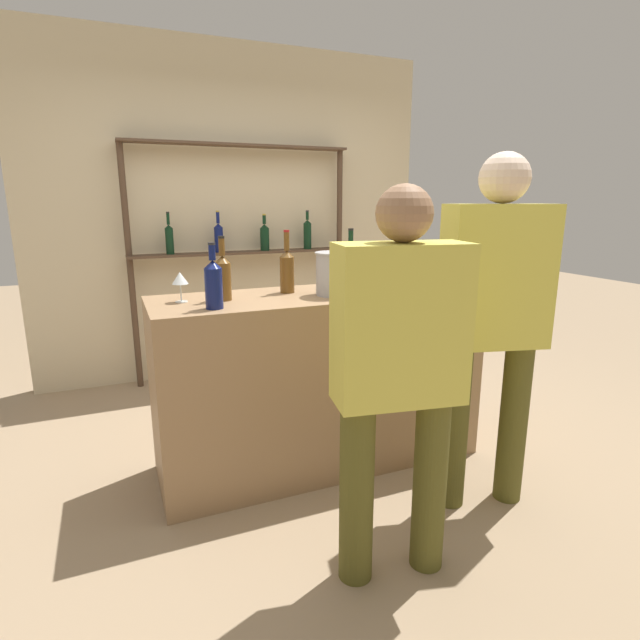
% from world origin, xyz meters
% --- Properties ---
extents(ground_plane, '(16.00, 16.00, 0.00)m').
position_xyz_m(ground_plane, '(0.00, 0.00, 0.00)').
color(ground_plane, '#9E8466').
extents(bar_counter, '(1.85, 0.60, 1.02)m').
position_xyz_m(bar_counter, '(0.00, 0.00, 0.51)').
color(bar_counter, '#997551').
rests_on(bar_counter, ground_plane).
extents(back_wall, '(3.45, 0.12, 2.80)m').
position_xyz_m(back_wall, '(0.00, 1.90, 1.40)').
color(back_wall, beige).
rests_on(back_wall, ground_plane).
extents(back_shelf, '(1.89, 0.18, 1.98)m').
position_xyz_m(back_shelf, '(0.01, 1.72, 1.29)').
color(back_shelf, '#4C3828').
rests_on(back_shelf, ground_plane).
extents(counter_bottle_0, '(0.08, 0.08, 0.35)m').
position_xyz_m(counter_bottle_0, '(-0.16, 0.09, 1.15)').
color(counter_bottle_0, brown).
rests_on(counter_bottle_0, bar_counter).
extents(counter_bottle_1, '(0.08, 0.08, 0.34)m').
position_xyz_m(counter_bottle_1, '(0.27, 0.16, 1.15)').
color(counter_bottle_1, black).
rests_on(counter_bottle_1, bar_counter).
extents(counter_bottle_2, '(0.08, 0.08, 0.31)m').
position_xyz_m(counter_bottle_2, '(-0.62, -0.17, 1.15)').
color(counter_bottle_2, '#0F1956').
rests_on(counter_bottle_2, bar_counter).
extents(counter_bottle_3, '(0.08, 0.08, 0.33)m').
position_xyz_m(counter_bottle_3, '(-0.54, 0.01, 1.15)').
color(counter_bottle_3, brown).
rests_on(counter_bottle_3, bar_counter).
extents(wine_glass, '(0.08, 0.08, 0.15)m').
position_xyz_m(wine_glass, '(-0.75, 0.05, 1.14)').
color(wine_glass, silver).
rests_on(wine_glass, bar_counter).
extents(ice_bucket, '(0.22, 0.22, 0.23)m').
position_xyz_m(ice_bucket, '(0.06, -0.08, 1.14)').
color(ice_bucket, '#B2B2B7').
rests_on(ice_bucket, bar_counter).
extents(customer_center, '(0.53, 0.30, 1.59)m').
position_xyz_m(customer_center, '(-0.08, -0.97, 0.91)').
color(customer_center, brown).
rests_on(customer_center, ground_plane).
extents(customer_right, '(0.53, 0.34, 1.74)m').
position_xyz_m(customer_right, '(0.60, -0.70, 1.01)').
color(customer_right, brown).
rests_on(customer_right, ground_plane).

